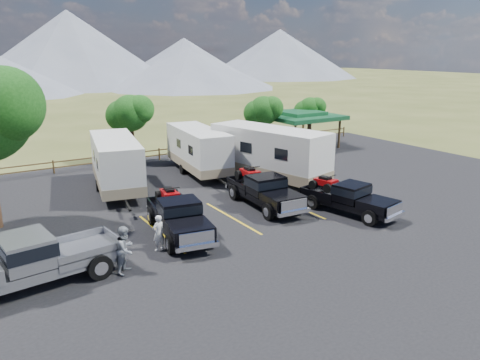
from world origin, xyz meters
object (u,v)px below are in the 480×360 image
trailer_center (198,150)px  trailer_right (269,154)px  rig_center (264,189)px  person_b (125,249)px  trailer_left (116,164)px  pickup_silver (32,260)px  pavilion (300,116)px  person_a (158,233)px  rig_right (347,197)px  rig_left (178,215)px

trailer_center → trailer_right: bearing=-50.0°
rig_center → person_b: size_ratio=3.20×
trailer_left → trailer_center: bearing=21.6°
pickup_silver → person_b: pickup_silver is taller
pavilion → trailer_right: (-9.37, -8.39, -0.86)m
pavilion → trailer_right: bearing=-138.2°
trailer_left → trailer_right: size_ratio=0.91×
trailer_left → person_b: size_ratio=4.97×
pickup_silver → person_a: bearing=89.3°
person_a → pavilion: bearing=-157.0°
rig_right → pickup_silver: 15.61m
trailer_left → person_b: bearing=-94.8°
rig_center → pickup_silver: size_ratio=0.89×
trailer_left → pickup_silver: size_ratio=1.38×
rig_left → person_b: bearing=-134.0°
pavilion → pickup_silver: (-24.96, -15.36, -1.71)m
rig_left → trailer_center: 11.43m
pickup_silver → person_b: 3.34m
trailer_center → rig_center: bearing=-84.3°
pickup_silver → person_a: size_ratio=4.28×
rig_right → pickup_silver: size_ratio=0.84×
rig_left → rig_right: (8.94, -2.03, -0.06)m
rig_center → pavilion: bearing=48.5°
trailer_left → person_a: size_ratio=5.90×
rig_left → person_a: rig_left is taller
rig_center → trailer_right: 5.07m
trailer_center → person_a: 13.30m
rig_left → trailer_center: (6.04, 9.68, 0.72)m
trailer_center → rig_right: bearing=-68.8°
rig_left → person_a: bearing=-131.1°
pavilion → trailer_left: (-18.48, -5.00, -1.03)m
rig_left → rig_right: bearing=-3.2°
person_a → person_b: (-1.89, -1.27, 0.15)m
rig_center → trailer_right: size_ratio=0.59×
person_a → person_b: bearing=20.2°
rig_left → pickup_silver: (-6.67, -1.80, 0.09)m
pickup_silver → person_b: (3.26, -0.72, -0.09)m
rig_left → person_a: size_ratio=3.82×
person_a → trailer_left: bearing=-111.5°
rig_center → trailer_left: 9.45m
person_a → rig_right: bearing=161.9°
trailer_right → pickup_silver: (-15.59, -6.97, -0.84)m
pavilion → person_b: pavilion is taller
pavilion → trailer_left: 19.17m
pavilion → rig_left: size_ratio=1.01×
pavilion → trailer_center: (-12.26, -3.88, -1.08)m
person_b → rig_right: bearing=-39.9°
rig_right → trailer_center: (-2.90, 11.71, 0.78)m
rig_right → person_a: size_ratio=3.59×
trailer_left → trailer_center: (6.22, 1.12, -0.05)m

